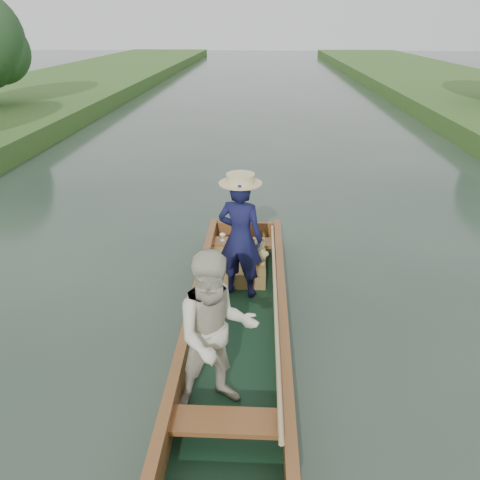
{
  "coord_description": "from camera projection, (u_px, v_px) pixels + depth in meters",
  "views": [
    {
      "loc": [
        0.25,
        -4.48,
        3.33
      ],
      "look_at": [
        0.0,
        0.6,
        0.95
      ],
      "focal_mm": 35.0,
      "sensor_mm": 36.0,
      "label": 1
    }
  ],
  "objects": [
    {
      "name": "ground",
      "position": [
        238.0,
        335.0,
        5.48
      ],
      "size": [
        120.0,
        120.0,
        0.0
      ],
      "primitive_type": "plane",
      "color": "#283D30",
      "rests_on": "ground"
    },
    {
      "name": "trees_far",
      "position": [
        289.0,
        52.0,
        12.44
      ],
      "size": [
        22.97,
        12.97,
        4.61
      ],
      "color": "#47331E",
      "rests_on": "ground"
    },
    {
      "name": "punt",
      "position": [
        233.0,
        301.0,
        5.14
      ],
      "size": [
        1.14,
        5.0,
        1.69
      ],
      "color": "black",
      "rests_on": "ground"
    }
  ]
}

